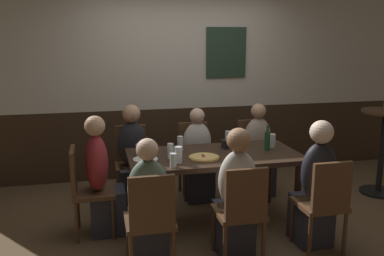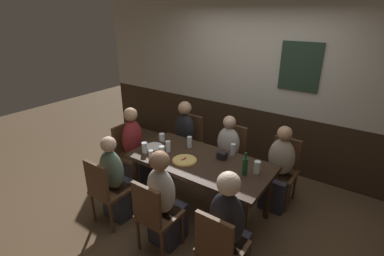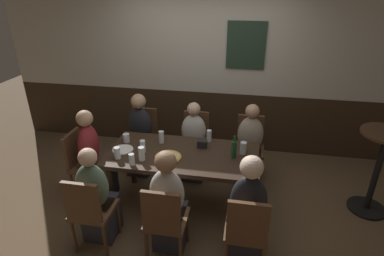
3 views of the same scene
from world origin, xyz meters
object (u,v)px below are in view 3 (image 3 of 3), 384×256
(person_mid_near, at_px, (169,208))
(chair_mid_far, at_px, (195,139))
(person_head_west, at_px, (95,162))
(pint_glass_amber, at_px, (126,138))
(chair_left_near, at_px, (90,209))
(side_bar_table, at_px, (378,166))
(person_right_near, at_px, (247,216))
(dining_table, at_px, (183,159))
(chair_mid_near, at_px, (165,219))
(pint_glass_pale, at_px, (143,147))
(person_left_far, at_px, (140,140))
(beer_bottle_green, at_px, (234,149))
(highball_clear, at_px, (161,138))
(pint_glass_stout, at_px, (117,153))
(person_right_far, at_px, (249,151))
(chair_right_far, at_px, (249,144))
(chair_left_far, at_px, (144,135))
(tumbler_water, at_px, (142,155))
(person_mid_far, at_px, (193,147))
(chair_head_west, at_px, (83,161))
(pizza, at_px, (168,157))
(beer_glass_tall, at_px, (209,136))
(person_left_near, at_px, (97,201))
(condiment_caddy, at_px, (202,144))
(chair_right_near, at_px, (246,229))
(beer_glass_half, at_px, (243,149))
(plate_white_large, at_px, (123,150))

(person_mid_near, bearing_deg, chair_mid_far, 90.00)
(person_head_west, relative_size, pint_glass_amber, 11.01)
(chair_left_near, relative_size, side_bar_table, 0.84)
(chair_mid_far, distance_m, person_right_near, 1.72)
(chair_left_near, height_order, person_right_near, person_right_near)
(dining_table, xyz_separation_m, chair_mid_near, (0.00, -0.85, -0.16))
(dining_table, distance_m, pint_glass_pale, 0.49)
(person_left_far, xyz_separation_m, beer_bottle_green, (1.36, -0.67, 0.35))
(chair_mid_near, xyz_separation_m, person_mid_near, (0.00, 0.16, 0.00))
(chair_left_near, xyz_separation_m, person_mid_near, (0.77, 0.16, 0.00))
(highball_clear, relative_size, pint_glass_stout, 1.12)
(dining_table, height_order, person_right_far, person_right_far)
(chair_right_far, height_order, person_left_far, person_left_far)
(person_left_far, bearing_deg, chair_left_far, 90.00)
(person_right_near, relative_size, tumbler_water, 7.49)
(person_mid_far, bearing_deg, side_bar_table, -9.24)
(pint_glass_pale, bearing_deg, chair_head_west, 176.40)
(chair_right_far, relative_size, person_right_near, 0.73)
(pint_glass_pale, distance_m, pint_glass_amber, 0.35)
(person_head_west, bearing_deg, dining_table, 0.00)
(pint_glass_amber, bearing_deg, tumbler_water, -49.19)
(pizza, bearing_deg, chair_mid_far, 81.82)
(pint_glass_stout, bearing_deg, chair_mid_far, 57.30)
(dining_table, bearing_deg, side_bar_table, 8.12)
(beer_glass_tall, bearing_deg, person_mid_near, -104.04)
(chair_right_far, distance_m, beer_bottle_green, 0.92)
(dining_table, relative_size, beer_glass_tall, 11.82)
(chair_mid_near, distance_m, person_left_near, 0.79)
(chair_mid_near, bearing_deg, highball_clear, 106.35)
(person_left_far, bearing_deg, tumbler_water, -68.81)
(chair_head_west, relative_size, pint_glass_pale, 5.91)
(chair_left_far, relative_size, condiment_caddy, 8.00)
(side_bar_table, bearing_deg, person_left_far, 173.04)
(person_left_far, height_order, highball_clear, person_left_far)
(pint_glass_pale, bearing_deg, person_right_near, -27.29)
(tumbler_water, bearing_deg, chair_right_near, -27.63)
(chair_right_far, xyz_separation_m, side_bar_table, (1.47, -0.53, 0.12))
(chair_left_near, relative_size, person_right_far, 0.78)
(chair_left_near, bearing_deg, person_right_near, 5.94)
(dining_table, height_order, pint_glass_pale, pint_glass_pale)
(chair_right_far, bearing_deg, chair_mid_far, 180.00)
(beer_glass_tall, relative_size, beer_glass_half, 1.02)
(person_mid_near, height_order, person_left_near, person_mid_near)
(pint_glass_stout, relative_size, plate_white_large, 0.56)
(chair_left_near, height_order, person_left_near, person_left_near)
(pint_glass_pale, bearing_deg, dining_table, 6.45)
(chair_left_far, bearing_deg, beer_bottle_green, -31.62)
(person_left_near, xyz_separation_m, pint_glass_amber, (0.03, 0.84, 0.32))
(chair_left_far, xyz_separation_m, side_bar_table, (3.01, -0.53, 0.12))
(chair_left_far, relative_size, chair_mid_near, 1.00)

